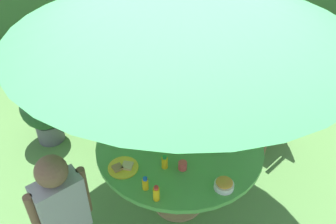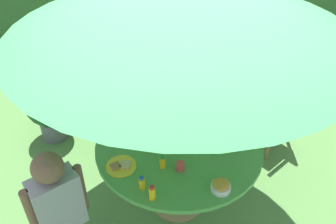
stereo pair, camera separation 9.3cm
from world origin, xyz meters
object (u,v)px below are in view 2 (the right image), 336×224
at_px(juice_bottle_far_right, 142,183).
at_px(child_in_pink_shirt, 153,68).
at_px(dome_tent, 189,42).
at_px(plate_near_left, 121,166).
at_px(garden_table, 179,152).
at_px(plate_near_right, 210,120).
at_px(juice_bottle_front_edge, 163,162).
at_px(juice_bottle_center_front, 135,125).
at_px(wooden_chair, 275,99).
at_px(snack_bowl, 221,186).
at_px(plate_mid_right, 216,144).
at_px(juice_bottle_far_left, 152,193).
at_px(juice_bottle_center_back, 147,103).
at_px(potted_plant, 49,108).
at_px(juice_bottle_mid_left, 166,144).
at_px(juice_bottle_back_edge, 113,127).
at_px(child_in_grey_shirt, 58,203).
at_px(patio_umbrella, 182,2).
at_px(cup_near, 180,166).

bearing_deg(juice_bottle_far_right, child_in_pink_shirt, 83.33).
xyz_separation_m(dome_tent, plate_near_left, (-0.84, -2.06, -0.01)).
xyz_separation_m(garden_table, child_in_pink_shirt, (-0.15, 1.06, 0.23)).
relative_size(plate_near_right, juice_bottle_front_edge, 1.76).
distance_m(child_in_pink_shirt, juice_bottle_center_front, 0.89).
height_order(wooden_chair, snack_bowl, wooden_chair).
height_order(plate_mid_right, juice_bottle_center_front, juice_bottle_center_front).
relative_size(juice_bottle_far_left, juice_bottle_center_back, 1.03).
relative_size(potted_plant, juice_bottle_mid_left, 6.64).
bearing_deg(juice_bottle_back_edge, potted_plant, 129.69).
height_order(child_in_pink_shirt, juice_bottle_mid_left, child_in_pink_shirt).
bearing_deg(juice_bottle_far_left, plate_near_left, 123.43).
xyz_separation_m(dome_tent, juice_bottle_far_right, (-0.68, -2.28, 0.03)).
bearing_deg(plate_mid_right, juice_bottle_center_back, 133.03).
relative_size(child_in_pink_shirt, child_in_grey_shirt, 1.13).
height_order(plate_near_right, juice_bottle_far_right, juice_bottle_far_right).
xyz_separation_m(patio_umbrella, plate_mid_right, (0.30, -0.06, -1.17)).
distance_m(garden_table, cup_near, 0.33).
distance_m(juice_bottle_far_left, juice_bottle_far_right, 0.13).
relative_size(child_in_pink_shirt, juice_bottle_front_edge, 12.20).
distance_m(dome_tent, plate_mid_right, 1.89).
bearing_deg(snack_bowl, garden_table, 113.88).
bearing_deg(child_in_grey_shirt, dome_tent, 30.68).
xyz_separation_m(wooden_chair, juice_bottle_far_right, (-1.48, -1.29, 0.27)).
relative_size(child_in_pink_shirt, juice_bottle_back_edge, 10.77).
distance_m(wooden_chair, juice_bottle_back_edge, 1.84).
bearing_deg(garden_table, plate_near_right, 39.62).
bearing_deg(cup_near, juice_bottle_center_front, 123.73).
height_order(patio_umbrella, juice_bottle_center_back, patio_umbrella).
relative_size(plate_mid_right, plate_near_right, 0.96).
relative_size(garden_table, juice_bottle_far_left, 10.91).
bearing_deg(juice_bottle_center_front, wooden_chair, 22.84).
bearing_deg(juice_bottle_back_edge, cup_near, -43.15).
distance_m(dome_tent, plate_near_left, 2.22).
distance_m(potted_plant, plate_near_right, 1.87).
distance_m(child_in_pink_shirt, plate_near_right, 0.93).
bearing_deg(garden_table, child_in_pink_shirt, 97.96).
distance_m(plate_near_left, juice_bottle_front_edge, 0.32).
relative_size(juice_bottle_far_left, cup_near, 1.90).
height_order(juice_bottle_center_back, juice_bottle_mid_left, juice_bottle_center_back).
relative_size(plate_mid_right, juice_bottle_center_front, 1.61).
distance_m(plate_near_left, juice_bottle_back_edge, 0.42).
height_order(child_in_grey_shirt, plate_near_left, child_in_grey_shirt).
bearing_deg(wooden_chair, juice_bottle_far_left, -81.24).
xyz_separation_m(potted_plant, cup_near, (1.28, -1.41, 0.38)).
height_order(juice_bottle_center_front, juice_bottle_center_back, juice_bottle_center_back).
height_order(juice_bottle_far_left, juice_bottle_mid_left, juice_bottle_far_left).
xyz_separation_m(juice_bottle_far_left, juice_bottle_far_right, (-0.07, 0.11, -0.01)).
distance_m(plate_near_right, juice_bottle_back_edge, 0.86).
xyz_separation_m(child_in_pink_shirt, juice_bottle_center_front, (-0.21, -0.86, -0.07)).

